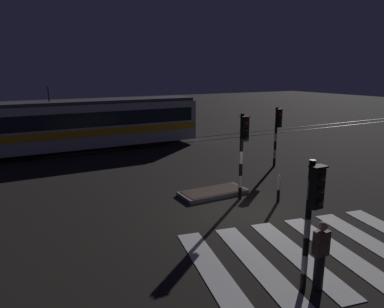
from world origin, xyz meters
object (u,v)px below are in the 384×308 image
object	(u,v)px
traffic_light_median_centre	(243,144)
tram	(88,124)
pedestrian_waiting_at_kerb	(320,255)
traffic_light_corner_far_right	(277,128)
traffic_light_kerb_mid_left	(312,208)
bollard_island_edge	(279,188)

from	to	relation	value
traffic_light_median_centre	tram	bearing A→B (deg)	105.13
tram	pedestrian_waiting_at_kerb	world-z (taller)	tram
traffic_light_median_centre	pedestrian_waiting_at_kerb	size ratio (longest dim) A/B	2.03
pedestrian_waiting_at_kerb	traffic_light_corner_far_right	bearing A→B (deg)	53.70
tram	pedestrian_waiting_at_kerb	xyz separation A→B (m)	(1.30, -17.87, -0.87)
traffic_light_kerb_mid_left	traffic_light_median_centre	world-z (taller)	traffic_light_median_centre
traffic_light_kerb_mid_left	pedestrian_waiting_at_kerb	bearing A→B (deg)	-6.59
traffic_light_corner_far_right	traffic_light_kerb_mid_left	distance (m)	11.34
traffic_light_corner_far_right	tram	bearing A→B (deg)	131.74
traffic_light_kerb_mid_left	bollard_island_edge	bearing A→B (deg)	54.35
traffic_light_corner_far_right	traffic_light_median_centre	distance (m)	5.67
traffic_light_kerb_mid_left	traffic_light_corner_far_right	bearing A→B (deg)	52.18
pedestrian_waiting_at_kerb	bollard_island_edge	world-z (taller)	pedestrian_waiting_at_kerb
traffic_light_median_centre	bollard_island_edge	size ratio (longest dim) A/B	3.12
tram	bollard_island_edge	size ratio (longest dim) A/B	13.20
tram	bollard_island_edge	bearing A→B (deg)	-71.24
traffic_light_median_centre	tram	size ratio (longest dim) A/B	0.24
traffic_light_corner_far_right	traffic_light_median_centre	size ratio (longest dim) A/B	0.93
pedestrian_waiting_at_kerb	bollard_island_edge	size ratio (longest dim) A/B	1.54
traffic_light_kerb_mid_left	traffic_light_median_centre	distance (m)	6.17
traffic_light_kerb_mid_left	bollard_island_edge	size ratio (longest dim) A/B	2.85
traffic_light_kerb_mid_left	traffic_light_median_centre	xyz separation A→B (m)	(2.32, 5.71, 0.19)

